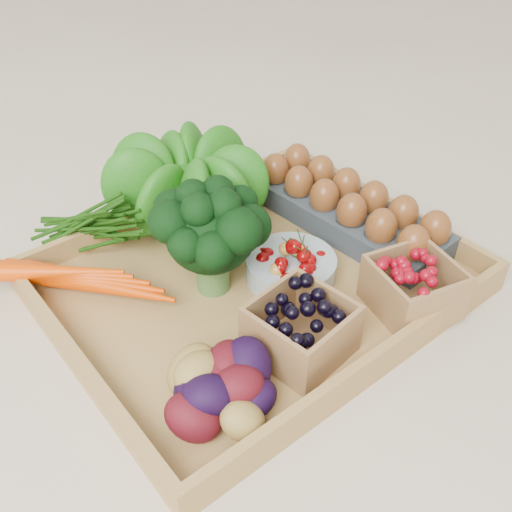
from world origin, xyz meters
TOP-DOWN VIEW (x-y plane):
  - ground at (0.00, 0.00)m, footprint 4.00×4.00m
  - tray at (0.00, 0.00)m, footprint 0.55×0.45m
  - carrots at (-0.21, 0.13)m, footprint 0.22×0.16m
  - lettuce at (0.01, 0.19)m, footprint 0.16×0.16m
  - broccoli at (-0.06, 0.03)m, footprint 0.15×0.15m
  - cherry_bowl at (0.04, -0.02)m, footprint 0.13×0.13m
  - egg_carton at (0.20, 0.01)m, footprint 0.14×0.34m
  - potatoes at (-0.17, -0.14)m, footprint 0.16×0.16m
  - punnet_blackberry at (-0.04, -0.14)m, footprint 0.12×0.12m
  - punnet_raspberry at (0.13, -0.17)m, footprint 0.13×0.13m

SIDE VIEW (x-z plane):
  - ground at x=0.00m, z-range 0.00..0.00m
  - tray at x=0.00m, z-range 0.00..0.01m
  - cherry_bowl at x=0.04m, z-range 0.01..0.05m
  - egg_carton at x=0.20m, z-range 0.01..0.05m
  - carrots at x=-0.21m, z-range 0.01..0.07m
  - punnet_raspberry at x=0.13m, z-range 0.01..0.09m
  - punnet_blackberry at x=-0.04m, z-range 0.01..0.09m
  - potatoes at x=-0.17m, z-range 0.01..0.10m
  - broccoli at x=-0.06m, z-range 0.02..0.14m
  - lettuce at x=0.01m, z-range 0.02..0.18m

